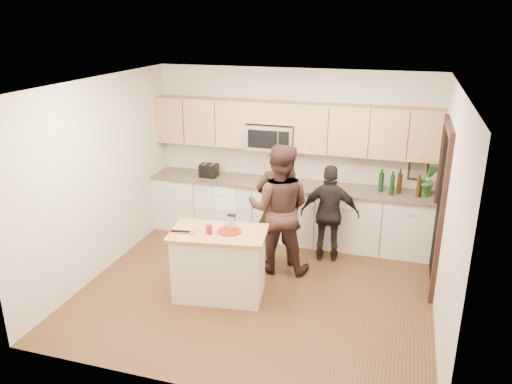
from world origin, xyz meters
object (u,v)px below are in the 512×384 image
(toaster, at_px, (209,170))
(woman_right, at_px, (330,214))
(island, at_px, (219,263))
(woman_center, at_px, (279,209))
(woman_left, at_px, (279,207))

(toaster, height_order, woman_right, woman_right)
(island, distance_m, woman_center, 1.17)
(toaster, relative_size, woman_right, 0.19)
(woman_center, distance_m, woman_right, 0.84)
(island, bearing_deg, woman_left, 56.39)
(island, xyz_separation_m, woman_left, (0.51, 1.07, 0.44))
(island, relative_size, woman_left, 0.72)
(woman_left, bearing_deg, woman_center, 91.63)
(woman_center, bearing_deg, woman_left, -78.55)
(woman_left, relative_size, woman_center, 0.97)
(island, relative_size, toaster, 4.57)
(toaster, relative_size, woman_left, 0.16)
(woman_left, xyz_separation_m, woman_right, (0.68, 0.35, -0.16))
(island, bearing_deg, toaster, 106.50)
(toaster, bearing_deg, island, -65.15)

